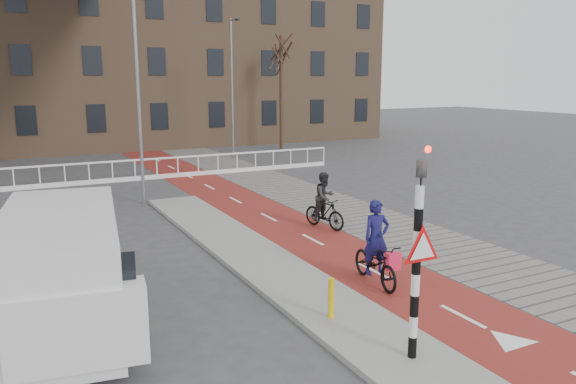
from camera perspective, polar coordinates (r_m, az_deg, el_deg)
name	(u,v)px	position (r m, az deg, el deg)	size (l,w,h in m)	color
ground	(371,312)	(11.66, 8.40, -12.01)	(120.00, 120.00, 0.00)	#38383A
bike_lane	(246,205)	(20.74, -4.32, -1.37)	(2.50, 60.00, 0.01)	maroon
sidewalk	(312,198)	(21.95, 2.43, -0.62)	(3.00, 60.00, 0.01)	slate
curb_island	(258,259)	(14.57, -3.10, -6.77)	(1.80, 16.00, 0.12)	gray
traffic_signal	(418,249)	(9.14, 13.06, -5.62)	(0.80, 0.80, 3.68)	black
bollard	(331,298)	(10.91, 4.40, -10.70)	(0.12, 0.12, 0.79)	#E0B80C
cyclist_near	(376,256)	(12.95, 8.92, -6.47)	(0.87, 1.93, 1.95)	black
cyclist_far	(324,205)	(17.46, 3.73, -1.35)	(0.89, 1.69, 1.77)	black
van	(61,269)	(11.31, -22.10, -7.27)	(2.76, 5.33, 2.19)	silver
railing	(40,181)	(26.04, -23.88, 1.00)	(28.00, 0.10, 0.99)	silver
townhouse_row	(47,27)	(40.90, -23.28, 15.13)	(46.00, 10.00, 15.90)	#7F6047
tree_right	(281,93)	(36.72, -0.69, 9.98)	(0.22, 0.22, 7.22)	black
streetlight_near	(138,96)	(21.14, -14.96, 9.40)	(0.12, 0.12, 7.96)	slate
streetlight_right	(232,90)	(32.65, -5.70, 10.28)	(0.12, 0.12, 7.86)	slate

